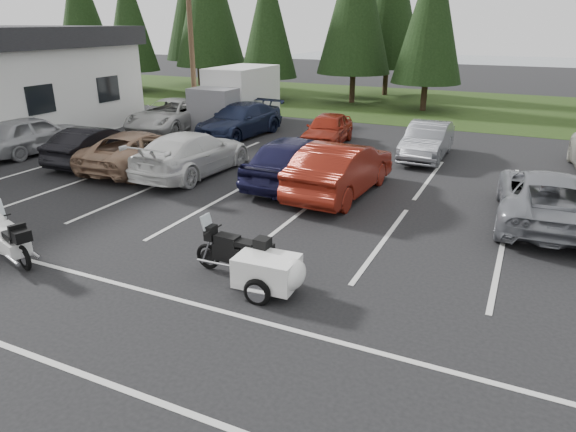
% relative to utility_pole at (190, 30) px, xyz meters
% --- Properties ---
extents(ground, '(120.00, 120.00, 0.00)m').
position_rel_utility_pole_xyz_m(ground, '(10.00, -12.00, -4.70)').
color(ground, black).
rests_on(ground, ground).
extents(grass_strip, '(80.00, 16.00, 0.01)m').
position_rel_utility_pole_xyz_m(grass_strip, '(10.00, 12.00, -4.69)').
color(grass_strip, '#1D3410').
rests_on(grass_strip, ground).
extents(lake_water, '(70.00, 50.00, 0.02)m').
position_rel_utility_pole_xyz_m(lake_water, '(14.00, 43.00, -4.70)').
color(lake_water, gray).
rests_on(lake_water, ground).
extents(utility_pole, '(1.60, 0.26, 9.00)m').
position_rel_utility_pole_xyz_m(utility_pole, '(0.00, 0.00, 0.00)').
color(utility_pole, '#473321').
rests_on(utility_pole, ground).
extents(box_truck, '(2.40, 5.60, 2.90)m').
position_rel_utility_pole_xyz_m(box_truck, '(2.00, 0.50, -3.25)').
color(box_truck, silver).
rests_on(box_truck, ground).
extents(stall_markings, '(32.00, 16.00, 0.01)m').
position_rel_utility_pole_xyz_m(stall_markings, '(10.00, -10.00, -4.69)').
color(stall_markings, silver).
rests_on(stall_markings, ground).
extents(conifer_0, '(4.58, 4.58, 10.66)m').
position_rel_utility_pole_xyz_m(conifer_0, '(-18.00, 10.50, 1.53)').
color(conifer_0, '#332316').
rests_on(conifer_0, ground).
extents(conifer_1, '(3.96, 3.96, 9.22)m').
position_rel_utility_pole_xyz_m(conifer_1, '(-12.00, 9.20, 0.69)').
color(conifer_1, '#332316').
rests_on(conifer_1, ground).
extents(conifer_3, '(3.87, 3.87, 9.02)m').
position_rel_utility_pole_xyz_m(conifer_3, '(-0.50, 9.40, 0.57)').
color(conifer_3, '#332316').
rests_on(conifer_3, ground).
extents(conifer_5, '(4.14, 4.14, 9.63)m').
position_rel_utility_pole_xyz_m(conifer_5, '(10.00, 9.60, 0.93)').
color(conifer_5, '#332316').
rests_on(conifer_5, ground).
extents(car_near_0, '(2.10, 4.67, 1.56)m').
position_rel_utility_pole_xyz_m(car_near_0, '(-2.39, -8.17, -3.92)').
color(car_near_0, '#A7A8AC').
rests_on(car_near_0, ground).
extents(car_near_1, '(1.73, 4.34, 1.40)m').
position_rel_utility_pole_xyz_m(car_near_1, '(1.15, -8.24, -4.00)').
color(car_near_1, black).
rests_on(car_near_1, ground).
extents(car_near_2, '(2.61, 5.17, 1.40)m').
position_rel_utility_pole_xyz_m(car_near_2, '(3.23, -8.17, -4.00)').
color(car_near_2, '#926F54').
rests_on(car_near_2, ground).
extents(car_near_3, '(2.21, 5.26, 1.52)m').
position_rel_utility_pole_xyz_m(car_near_3, '(5.43, -7.97, -3.94)').
color(car_near_3, silver).
rests_on(car_near_3, ground).
extents(car_near_4, '(2.04, 4.92, 1.67)m').
position_rel_utility_pole_xyz_m(car_near_4, '(9.17, -7.49, -3.86)').
color(car_near_4, '#171739').
rests_on(car_near_4, ground).
extents(car_near_5, '(2.01, 5.12, 1.66)m').
position_rel_utility_pole_xyz_m(car_near_5, '(10.95, -7.89, -3.87)').
color(car_near_5, maroon).
rests_on(car_near_5, ground).
extents(car_near_6, '(2.68, 5.33, 1.45)m').
position_rel_utility_pole_xyz_m(car_near_6, '(16.75, -7.86, -3.97)').
color(car_near_6, slate).
rests_on(car_near_6, ground).
extents(car_far_0, '(3.02, 5.70, 1.53)m').
position_rel_utility_pole_xyz_m(car_far_0, '(-0.09, -1.97, -3.93)').
color(car_far_0, '#BABAB7').
rests_on(car_far_0, ground).
extents(car_far_1, '(2.63, 5.39, 1.51)m').
position_rel_utility_pole_xyz_m(car_far_1, '(3.66, -1.67, -3.94)').
color(car_far_1, '#161E39').
rests_on(car_far_1, ground).
extents(car_far_2, '(2.04, 4.20, 1.38)m').
position_rel_utility_pole_xyz_m(car_far_2, '(8.06, -1.59, -4.01)').
color(car_far_2, maroon).
rests_on(car_far_2, ground).
extents(car_far_3, '(1.50, 4.25, 1.40)m').
position_rel_utility_pole_xyz_m(car_far_3, '(12.49, -2.12, -4.00)').
color(car_far_3, slate).
rests_on(car_far_3, ground).
extents(touring_motorcycle, '(2.42, 1.39, 1.28)m').
position_rel_utility_pole_xyz_m(touring_motorcycle, '(5.80, -15.63, -4.06)').
color(touring_motorcycle, white).
rests_on(touring_motorcycle, ground).
extents(cargo_trailer, '(1.81, 1.08, 0.82)m').
position_rel_utility_pole_xyz_m(cargo_trailer, '(11.77, -14.50, -4.29)').
color(cargo_trailer, white).
rests_on(cargo_trailer, ground).
extents(adventure_motorcycle, '(2.16, 0.81, 1.30)m').
position_rel_utility_pole_xyz_m(adventure_motorcycle, '(10.77, -14.11, -4.05)').
color(adventure_motorcycle, black).
rests_on(adventure_motorcycle, ground).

